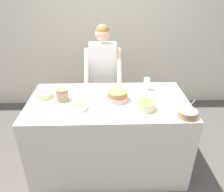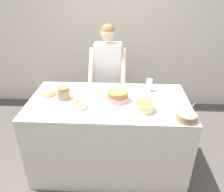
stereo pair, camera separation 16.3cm
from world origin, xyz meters
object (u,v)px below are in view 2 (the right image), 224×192
Objects in this scene: frosting_bowl_orange at (144,106)px; frosting_bowl_pink at (187,116)px; ceramic_plate at (169,103)px; drinking_glass at (149,85)px; frosting_bowl_purple at (46,92)px; frosting_bowl_yellow at (79,105)px; cake at (118,96)px; person_baker at (108,70)px; stoneware_jar at (64,93)px.

frosting_bowl_orange is 0.40m from frosting_bowl_pink.
drinking_glass is at bearing 122.94° from ceramic_plate.
drinking_glass is at bearing 78.46° from frosting_bowl_orange.
frosting_bowl_purple reaches higher than drinking_glass.
frosting_bowl_orange is 0.45m from drinking_glass.
frosting_bowl_yellow reaches higher than drinking_glass.
frosting_bowl_purple is (-0.80, 0.11, -0.02)m from cake.
frosting_bowl_yellow is 1.04m from frosting_bowl_pink.
frosting_bowl_purple is (-0.42, 0.26, 0.00)m from frosting_bowl_yellow.
frosting_bowl_pink is at bearing -63.96° from drinking_glass.
drinking_glass reaches higher than ceramic_plate.
frosting_bowl_yellow is 0.93× the size of frosting_bowl_pink.
person_baker reaches higher than frosting_bowl_orange.
frosting_bowl_pink is (0.64, -0.32, -0.02)m from cake.
drinking_glass is at bearing 29.67° from frosting_bowl_yellow.
drinking_glass is 0.53× the size of ceramic_plate.
cake is 0.41m from frosting_bowl_yellow.
person_baker is 0.75m from drinking_glass.
cake is at bearing 22.15° from frosting_bowl_yellow.
person_baker reaches higher than stoneware_jar.
frosting_bowl_yellow is (-0.65, 0.02, -0.01)m from frosting_bowl_orange.
stoneware_jar is (0.22, -0.08, 0.03)m from frosting_bowl_purple.
cake is 1.67× the size of frosting_bowl_orange.
frosting_bowl_orange is 1.11m from frosting_bowl_purple.
stoneware_jar is at bearing 177.04° from cake.
stoneware_jar is at bearing 166.44° from frosting_bowl_orange.
frosting_bowl_purple is at bearing 148.09° from frosting_bowl_yellow.
frosting_bowl_yellow is at bearing 178.26° from frosting_bowl_orange.
frosting_bowl_orange is (0.42, -0.98, 0.01)m from person_baker.
person_baker is at bearing 113.16° from frosting_bowl_orange.
cake is 1.20× the size of ceramic_plate.
frosting_bowl_yellow is at bearing -31.91° from frosting_bowl_purple.
frosting_bowl_purple is at bearing 160.65° from stoneware_jar.
cake is 0.44m from drinking_glass.
ceramic_plate is at bearing -2.56° from cake.
frosting_bowl_orange reaches higher than ceramic_plate.
frosting_bowl_orange is 1.37× the size of drinking_glass.
frosting_bowl_yellow is 0.50m from frosting_bowl_purple.
frosting_bowl_yellow is at bearing -171.94° from ceramic_plate.
ceramic_plate is (0.28, 0.15, -0.04)m from frosting_bowl_orange.
frosting_bowl_purple is 1.22× the size of drinking_glass.
stoneware_jar is (-1.23, 0.35, 0.03)m from frosting_bowl_pink.
cake is at bearing -7.59° from frosting_bowl_purple.
frosting_bowl_pink reaches higher than ceramic_plate.
person_baker reaches higher than drinking_glass.
frosting_bowl_purple is at bearing -132.78° from person_baker.
frosting_bowl_purple reaches higher than ceramic_plate.
frosting_bowl_purple is 1.32× the size of stoneware_jar.
person_baker is 8.27× the size of frosting_bowl_pink.
frosting_bowl_purple is 0.23m from stoneware_jar.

